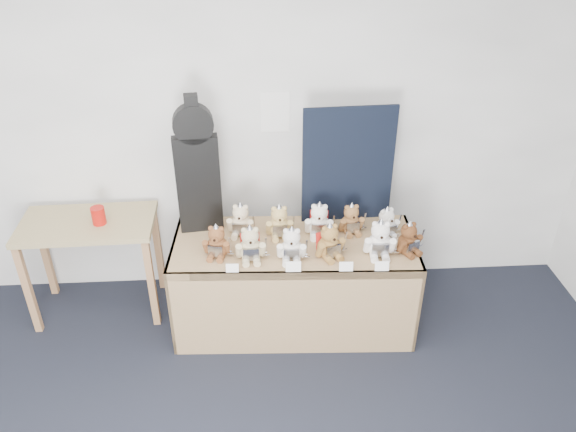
{
  "coord_description": "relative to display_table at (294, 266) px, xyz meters",
  "views": [
    {
      "loc": [
        0.47,
        -1.35,
        2.91
      ],
      "look_at": [
        0.67,
        1.83,
        0.99
      ],
      "focal_mm": 35.0,
      "sensor_mm": 36.0,
      "label": 1
    }
  ],
  "objects": [
    {
      "name": "teddy_front_centre",
      "position": [
        -0.03,
        -0.13,
        0.26
      ],
      "size": [
        0.22,
        0.19,
        0.27
      ],
      "rotation": [
        0.0,
        0.0,
        -0.08
      ],
      "color": "white",
      "rests_on": "display_table"
    },
    {
      "name": "teddy_front_far_left",
      "position": [
        -0.53,
        -0.05,
        0.26
      ],
      "size": [
        0.21,
        0.19,
        0.26
      ],
      "rotation": [
        0.0,
        0.0,
        -0.18
      ],
      "color": "brown",
      "rests_on": "display_table"
    },
    {
      "name": "guitar_case",
      "position": [
        -0.65,
        0.3,
        0.65
      ],
      "size": [
        0.32,
        0.13,
        1.01
      ],
      "rotation": [
        0.0,
        0.0,
        0.12
      ],
      "color": "black",
      "rests_on": "display_table"
    },
    {
      "name": "teddy_back_end",
      "position": [
        0.66,
        0.11,
        0.26
      ],
      "size": [
        0.21,
        0.2,
        0.25
      ],
      "rotation": [
        0.0,
        0.0,
        0.44
      ],
      "color": "white",
      "rests_on": "display_table"
    },
    {
      "name": "teddy_back_left",
      "position": [
        -0.37,
        0.21,
        0.26
      ],
      "size": [
        0.22,
        0.19,
        0.27
      ],
      "rotation": [
        0.0,
        0.0,
        -0.17
      ],
      "color": "beige",
      "rests_on": "display_table"
    },
    {
      "name": "entry_card_c",
      "position": [
        0.32,
        -0.29,
        0.19
      ],
      "size": [
        0.09,
        0.02,
        0.06
      ],
      "primitive_type": "cube",
      "rotation": [
        -0.24,
        0.0,
        -0.05
      ],
      "color": "white",
      "rests_on": "display_table"
    },
    {
      "name": "entry_card_d",
      "position": [
        0.55,
        -0.3,
        0.19
      ],
      "size": [
        0.09,
        0.02,
        0.07
      ],
      "primitive_type": "cube",
      "rotation": [
        -0.24,
        0.0,
        -0.05
      ],
      "color": "white",
      "rests_on": "display_table"
    },
    {
      "name": "teddy_back_centre_right",
      "position": [
        0.19,
        0.16,
        0.27
      ],
      "size": [
        0.23,
        0.2,
        0.28
      ],
      "rotation": [
        0.0,
        0.0,
        -0.11
      ],
      "color": "white",
      "rests_on": "display_table"
    },
    {
      "name": "teddy_front_right",
      "position": [
        0.23,
        -0.11,
        0.26
      ],
      "size": [
        0.23,
        0.22,
        0.28
      ],
      "rotation": [
        0.0,
        0.0,
        0.37
      ],
      "color": "olive",
      "rests_on": "display_table"
    },
    {
      "name": "entry_card_a",
      "position": [
        -0.42,
        -0.25,
        0.19
      ],
      "size": [
        0.08,
        0.02,
        0.06
      ],
      "primitive_type": "cube",
      "rotation": [
        -0.24,
        0.0,
        -0.05
      ],
      "color": "white",
      "rests_on": "display_table"
    },
    {
      "name": "teddy_front_left",
      "position": [
        -0.3,
        -0.11,
        0.26
      ],
      "size": [
        0.23,
        0.19,
        0.28
      ],
      "rotation": [
        0.0,
        0.0,
        0.04
      ],
      "color": "#CAB98E",
      "rests_on": "display_table"
    },
    {
      "name": "navy_board",
      "position": [
        0.41,
        0.37,
        0.59
      ],
      "size": [
        0.66,
        0.05,
        0.88
      ],
      "primitive_type": "cube",
      "rotation": [
        0.0,
        0.0,
        0.05
      ],
      "color": "black",
      "rests_on": "display_table"
    },
    {
      "name": "teddy_front_far_right",
      "position": [
        0.57,
        -0.11,
        0.27
      ],
      "size": [
        0.24,
        0.2,
        0.3
      ],
      "rotation": [
        0.0,
        0.0,
        -0.09
      ],
      "color": "white",
      "rests_on": "display_table"
    },
    {
      "name": "entry_card_b",
      "position": [
        -0.03,
        -0.27,
        0.19
      ],
      "size": [
        0.1,
        0.03,
        0.07
      ],
      "primitive_type": "cube",
      "rotation": [
        -0.24,
        0.0,
        -0.05
      ],
      "color": "white",
      "rests_on": "display_table"
    },
    {
      "name": "red_cup",
      "position": [
        -1.37,
        0.28,
        0.3
      ],
      "size": [
        0.1,
        0.1,
        0.13
      ],
      "primitive_type": "cylinder",
      "color": "#BB130C",
      "rests_on": "side_table"
    },
    {
      "name": "room_shell",
      "position": [
        -0.1,
        0.64,
        0.9
      ],
      "size": [
        6.0,
        6.0,
        6.0
      ],
      "color": "silver",
      "rests_on": "floor"
    },
    {
      "name": "side_table",
      "position": [
        -1.48,
        0.32,
        0.11
      ],
      "size": [
        0.97,
        0.55,
        0.79
      ],
      "rotation": [
        0.0,
        0.0,
        0.03
      ],
      "color": "#977A51",
      "rests_on": "floor"
    },
    {
      "name": "teddy_back_centre_left",
      "position": [
        -0.1,
        0.17,
        0.26
      ],
      "size": [
        0.22,
        0.18,
        0.27
      ],
      "rotation": [
        0.0,
        0.0,
        0.03
      ],
      "color": "tan",
      "rests_on": "display_table"
    },
    {
      "name": "teddy_front_end",
      "position": [
        0.77,
        -0.09,
        0.26
      ],
      "size": [
        0.21,
        0.21,
        0.26
      ],
      "rotation": [
        0.0,
        0.0,
        0.47
      ],
      "color": "brown",
      "rests_on": "display_table"
    },
    {
      "name": "teddy_back_right",
      "position": [
        0.42,
        0.18,
        0.25
      ],
      "size": [
        0.21,
        0.18,
        0.25
      ],
      "rotation": [
        0.0,
        0.0,
        0.14
      ],
      "color": "olive",
      "rests_on": "display_table"
    },
    {
      "name": "display_table",
      "position": [
        0.0,
        0.0,
        0.0
      ],
      "size": [
        1.75,
        0.8,
        0.71
      ],
      "rotation": [
        0.0,
        0.0,
        -0.05
      ],
      "color": "#94774B",
      "rests_on": "floor"
    }
  ]
}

